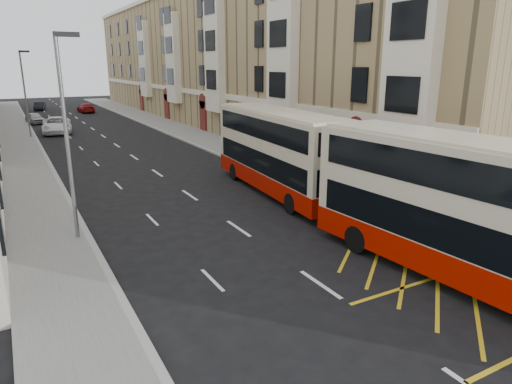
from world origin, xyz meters
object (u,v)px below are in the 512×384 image
white_van (57,125)px  car_red (86,108)px  double_decker_rear (279,152)px  car_silver (35,118)px  double_decker_front (475,214)px  pedestrian_far (401,200)px  car_dark (40,106)px  street_lamp_near (67,127)px  street_lamp_far (25,89)px

white_van → car_red: 20.97m
double_decker_rear → car_silver: double_decker_rear is taller
double_decker_front → white_van: 43.30m
car_red → white_van: bearing=71.1°
double_decker_rear → car_silver: size_ratio=3.05×
pedestrian_far → car_silver: bearing=-64.9°
car_red → car_silver: bearing=52.1°
car_silver → car_dark: size_ratio=0.98×
car_dark → double_decker_front: bearing=-73.6°
pedestrian_far → car_dark: 64.82m
car_dark → car_silver: bearing=-85.9°
street_lamp_near → car_red: street_lamp_near is taller
double_decker_front → car_red: (-2.03, 62.59, -1.75)m
street_lamp_far → white_van: 5.14m
street_lamp_near → car_red: size_ratio=1.73×
car_silver → car_red: bearing=42.9°
double_decker_rear → white_van: 31.31m
double_decker_front → double_decker_rear: (0.30, 12.38, -0.09)m
white_van → car_silver: bearing=104.5°
double_decker_front → car_silver: size_ratio=3.16×
street_lamp_far → double_decker_front: 41.67m
car_silver → car_red: (7.47, 10.40, 0.02)m
street_lamp_far → car_dark: street_lamp_far is taller
street_lamp_near → pedestrian_far: 14.40m
double_decker_rear → double_decker_front: bearing=-87.0°
white_van → street_lamp_near: bearing=-88.6°
double_decker_front → street_lamp_far: bearing=100.7°
double_decker_front → pedestrian_far: (2.42, 5.32, -1.31)m
double_decker_front → car_silver: double_decker_front is taller
street_lamp_near → car_red: 53.22m
double_decker_rear → white_van: size_ratio=1.94×
car_silver → street_lamp_far: bearing=-106.9°
street_lamp_near → car_silver: (1.15, 41.97, -3.99)m
double_decker_front → double_decker_rear: size_ratio=1.04×
double_decker_front → white_van: bearing=96.6°
street_lamp_near → double_decker_rear: (10.95, 2.15, -2.31)m
pedestrian_far → double_decker_rear: bearing=-62.4°
street_lamp_far → car_dark: (2.94, 29.11, -3.99)m
street_lamp_near → car_red: (8.62, 52.37, -3.96)m
street_lamp_near → street_lamp_far: 30.00m
car_dark → white_van: bearing=-80.7°
double_decker_front → double_decker_rear: double_decker_front is taller
street_lamp_far → car_red: bearing=68.9°
street_lamp_far → car_silver: size_ratio=2.09×
pedestrian_far → car_silver: pedestrian_far is taller
car_silver → white_van: bearing=-93.0°
car_silver → car_red: car_red is taller
double_decker_front → white_van: size_ratio=2.02×
double_decker_rear → pedestrian_far: bearing=-68.9°
street_lamp_far → car_silver: 12.67m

